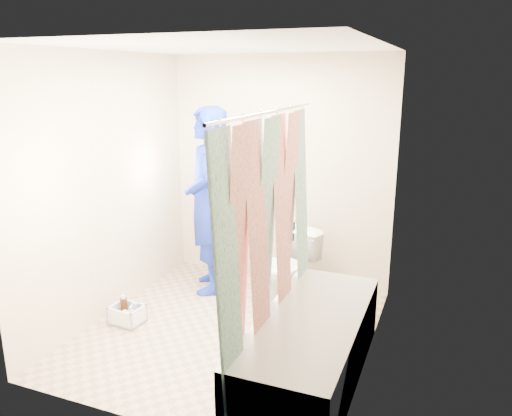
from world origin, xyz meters
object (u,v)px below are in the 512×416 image
at_px(bathtub, 310,346).
at_px(toilet, 287,268).
at_px(plumber, 207,201).
at_px(cleaning_caddy, 128,315).

xyz_separation_m(bathtub, toilet, (-0.57, 1.19, 0.08)).
xyz_separation_m(plumber, cleaning_caddy, (-0.34, -0.97, -0.87)).
bearing_deg(plumber, cleaning_caddy, -46.88).
bearing_deg(bathtub, toilet, 115.70).
xyz_separation_m(bathtub, cleaning_caddy, (-1.76, 0.20, -0.19)).
bearing_deg(plumber, bathtub, 22.67).
height_order(bathtub, cleaning_caddy, bathtub).
distance_m(toilet, cleaning_caddy, 1.57).
xyz_separation_m(bathtub, plumber, (-1.43, 1.18, 0.68)).
bearing_deg(toilet, plumber, -158.36).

